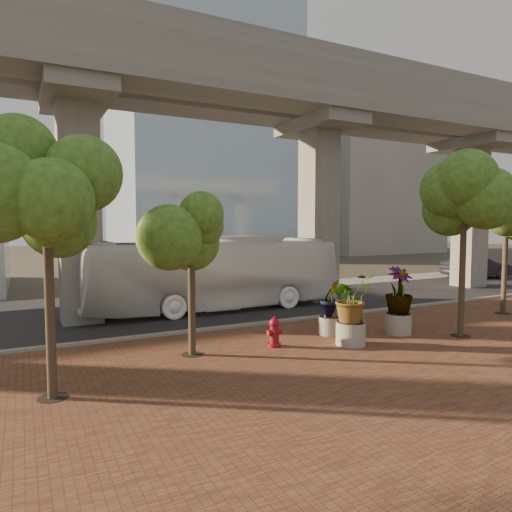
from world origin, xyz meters
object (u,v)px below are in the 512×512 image
transit_bus (215,274)px  parked_car (476,267)px  planter_front (351,302)px  fire_hydrant (274,332)px

transit_bus → parked_car: 22.80m
planter_front → fire_hydrant: bearing=157.2°
fire_hydrant → parked_car: bearing=23.2°
transit_bus → planter_front: transit_bus is taller
parked_car → fire_hydrant: parked_car is taller
parked_car → planter_front: bearing=134.4°
parked_car → planter_front: 23.72m
transit_bus → planter_front: 8.28m
parked_car → transit_bus: bearing=114.0°
transit_bus → planter_front: size_ratio=5.17×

